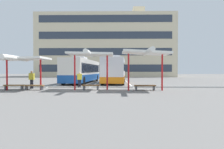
% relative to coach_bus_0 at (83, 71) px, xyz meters
% --- Properties ---
extents(ground_plane, '(160.00, 160.00, 0.00)m').
position_rel_coach_bus_0_xyz_m(ground_plane, '(2.02, -8.59, -1.58)').
color(ground_plane, slate).
extents(terminal_building, '(36.57, 13.09, 19.45)m').
position_rel_coach_bus_0_xyz_m(terminal_building, '(2.06, 28.62, 6.79)').
color(terminal_building, beige).
rests_on(terminal_building, ground).
extents(coach_bus_0, '(3.60, 12.49, 3.46)m').
position_rel_coach_bus_0_xyz_m(coach_bus_0, '(0.00, 0.00, 0.00)').
color(coach_bus_0, silver).
rests_on(coach_bus_0, ground).
extents(coach_bus_1, '(3.22, 10.31, 3.52)m').
position_rel_coach_bus_0_xyz_m(coach_bus_1, '(4.42, -1.36, 0.06)').
color(coach_bus_1, silver).
rests_on(coach_bus_1, ground).
extents(lane_stripe_0, '(0.16, 14.00, 0.01)m').
position_rel_coach_bus_0_xyz_m(lane_stripe_0, '(-2.22, -1.22, -1.57)').
color(lane_stripe_0, white).
rests_on(lane_stripe_0, ground).
extents(lane_stripe_1, '(0.16, 14.00, 0.01)m').
position_rel_coach_bus_0_xyz_m(lane_stripe_1, '(2.02, -1.22, -1.57)').
color(lane_stripe_1, white).
rests_on(lane_stripe_1, ground).
extents(lane_stripe_2, '(0.16, 14.00, 0.01)m').
position_rel_coach_bus_0_xyz_m(lane_stripe_2, '(6.26, -1.22, -1.57)').
color(lane_stripe_2, white).
rests_on(lane_stripe_2, ground).
extents(waiting_shelter_0, '(3.91, 4.69, 2.84)m').
position_rel_coach_bus_0_xyz_m(waiting_shelter_0, '(-3.36, -10.65, 1.05)').
color(waiting_shelter_0, red).
rests_on(waiting_shelter_0, ground).
extents(bench_0, '(1.69, 0.51, 0.45)m').
position_rel_coach_bus_0_xyz_m(bench_0, '(-4.26, -10.30, -1.24)').
color(bench_0, brown).
rests_on(bench_0, ground).
extents(bench_1, '(1.71, 0.55, 0.45)m').
position_rel_coach_bus_0_xyz_m(bench_1, '(-2.46, -10.41, -1.24)').
color(bench_1, brown).
rests_on(bench_1, ground).
extents(waiting_shelter_1, '(3.81, 4.56, 3.23)m').
position_rel_coach_bus_0_xyz_m(waiting_shelter_1, '(2.39, -10.41, 1.42)').
color(waiting_shelter_1, red).
rests_on(waiting_shelter_1, ground).
extents(bench_2, '(1.53, 0.55, 0.45)m').
position_rel_coach_bus_0_xyz_m(bench_2, '(2.39, -10.21, -1.24)').
color(bench_2, brown).
rests_on(bench_2, ground).
extents(waiting_shelter_2, '(3.81, 4.59, 3.33)m').
position_rel_coach_bus_0_xyz_m(waiting_shelter_2, '(7.00, -10.92, 1.49)').
color(waiting_shelter_2, red).
rests_on(waiting_shelter_2, ground).
extents(bench_3, '(1.84, 0.52, 0.45)m').
position_rel_coach_bus_0_xyz_m(bench_3, '(7.00, -10.47, -1.24)').
color(bench_3, brown).
rests_on(bench_3, ground).
extents(platform_kerb, '(44.00, 0.24, 0.12)m').
position_rel_coach_bus_0_xyz_m(platform_kerb, '(2.02, -7.74, -1.52)').
color(platform_kerb, '#ADADA8').
rests_on(platform_kerb, ground).
extents(waiting_passenger_0, '(0.50, 0.37, 1.56)m').
position_rel_coach_bus_0_xyz_m(waiting_passenger_0, '(0.97, -7.82, -0.69)').
color(waiting_passenger_0, black).
rests_on(waiting_passenger_0, ground).
extents(waiting_passenger_1, '(0.50, 0.28, 1.65)m').
position_rel_coach_bus_0_xyz_m(waiting_passenger_1, '(-3.29, -8.96, -0.62)').
color(waiting_passenger_1, black).
rests_on(waiting_passenger_1, ground).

